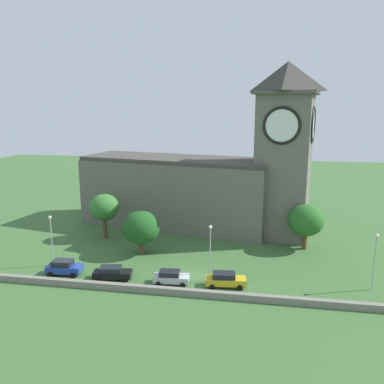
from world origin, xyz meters
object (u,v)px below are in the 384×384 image
streetlamp_west_end (51,233)px  streetlamp_west_mid (210,244)px  car_silver (171,277)px  tree_by_tower (306,220)px  tree_riverside_west (141,227)px  car_blue (64,267)px  streetlamp_central (375,253)px  car_black (112,273)px  car_yellow (225,280)px  church (205,180)px  tree_churchyard (104,208)px

streetlamp_west_end → streetlamp_west_mid: streetlamp_west_mid is taller
car_silver → tree_by_tower: (17.22, 15.06, 3.63)m
streetlamp_west_end → tree_riverside_west: (10.47, 6.20, -0.64)m
car_blue → streetlamp_central: 37.90m
car_black → streetlamp_central: bearing=4.4°
tree_riverside_west → car_black: bearing=-97.5°
streetlamp_central → tree_riverside_west: 30.64m
streetlamp_west_mid → tree_riverside_west: size_ratio=1.10×
car_silver → streetlamp_west_end: size_ratio=0.63×
tree_riverside_west → car_silver: bearing=-54.1°
car_yellow → tree_riverside_west: (-12.93, 8.46, 3.17)m
streetlamp_central → church: bearing=137.0°
church → tree_churchyard: (-15.19, -8.94, -3.31)m
car_silver → streetlamp_west_end: streetlamp_west_end is taller
car_black → tree_riverside_west: bearing=82.5°
streetlamp_central → tree_riverside_west: bearing=168.0°
car_silver → streetlamp_central: streetlamp_central is taller
streetlamp_west_end → streetlamp_west_mid: bearing=-2.9°
tree_churchyard → streetlamp_west_mid: bearing=-34.7°
church → tree_riverside_west: 17.02m
church → car_black: bearing=-109.7°
tree_by_tower → church: bearing=152.6°
streetlamp_west_end → streetlamp_central: size_ratio=1.02×
car_yellow → tree_by_tower: (10.67, 14.73, 3.58)m
car_yellow → tree_churchyard: 25.64m
church → car_black: (-8.40, -23.51, -7.66)m
tree_riverside_west → tree_churchyard: bearing=143.8°
car_yellow → streetlamp_west_mid: 4.52m
streetlamp_west_end → tree_riverside_west: size_ratio=1.08×
car_black → car_blue: bearing=177.7°
streetlamp_west_mid → streetlamp_central: 19.04m
streetlamp_central → car_blue: bearing=-176.8°
tree_churchyard → car_silver: bearing=-45.6°
tree_churchyard → streetlamp_central: bearing=-17.9°
streetlamp_west_mid → tree_churchyard: tree_churchyard is taller
church → tree_riverside_west: (-7.25, -14.75, -4.43)m
car_black → streetlamp_central: (31.11, 2.37, 3.79)m
tree_riverside_west → tree_by_tower: bearing=14.9°
car_silver → tree_by_tower: bearing=41.2°
streetlamp_central → tree_by_tower: streetlamp_central is taller
tree_riverside_west → streetlamp_central: bearing=-12.0°
car_blue → tree_churchyard: size_ratio=0.62×
streetlamp_central → car_yellow: bearing=-173.1°
car_blue → streetlamp_west_mid: (18.65, 1.21, 3.81)m
car_silver → tree_riverside_west: bearing=125.9°
streetlamp_central → tree_churchyard: 39.82m
tree_riverside_west → car_yellow: bearing=-33.2°
car_black → tree_churchyard: bearing=115.0°
car_silver → tree_riverside_west: (-6.38, 8.80, 3.22)m
streetlamp_west_end → car_silver: bearing=-8.8°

